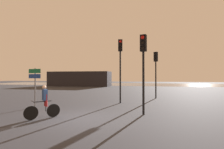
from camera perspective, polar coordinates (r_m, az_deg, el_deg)
name	(u,v)px	position (r m, az deg, el deg)	size (l,w,h in m)	color
ground_plane	(80,119)	(8.88, -10.47, -14.01)	(120.00, 120.00, 0.00)	#28282D
water_strip	(137,84)	(45.10, 8.17, -3.21)	(80.00, 16.00, 0.01)	slate
distant_building	(80,79)	(37.94, -10.54, -1.38)	(13.16, 4.00, 3.07)	black
traffic_light_far_right	(156,66)	(16.93, 14.09, 2.70)	(0.41, 0.42, 4.36)	black
traffic_light_near_right	(143,59)	(9.56, 10.19, 5.02)	(0.37, 0.39, 4.30)	black
traffic_light_center	(120,59)	(13.55, 2.72, 5.01)	(0.37, 0.38, 4.91)	black
direction_sign_post	(35,80)	(12.62, -23.90, -1.76)	(1.07, 0.30, 2.60)	slate
cyclist	(44,102)	(9.29, -21.32, -8.24)	(1.17, 1.30, 1.62)	black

